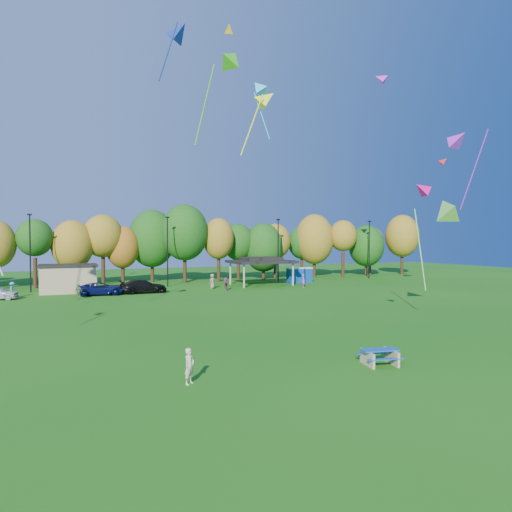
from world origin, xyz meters
name	(u,v)px	position (x,y,z in m)	size (l,w,h in m)	color
ground	(309,366)	(0.00, 0.00, 0.00)	(160.00, 160.00, 0.00)	#19600F
tree_line	(137,241)	(-1.03, 45.51, 5.91)	(93.57, 10.55, 11.15)	black
lamp_posts	(167,249)	(2.00, 40.00, 4.90)	(64.50, 0.25, 9.09)	black
utility_building	(68,278)	(-10.00, 38.00, 1.64)	(6.30, 4.30, 3.25)	tan
pavilion	(261,261)	(14.00, 37.00, 3.23)	(8.20, 6.20, 3.77)	tan
porta_potties	(299,275)	(20.17, 37.66, 1.10)	(3.75, 1.45, 2.18)	#0B4297
picnic_table	(379,356)	(3.26, -1.10, 0.45)	(2.02, 1.79, 0.77)	tan
kite_flyer	(189,366)	(-5.98, -0.33, 0.76)	(0.55, 0.36, 1.52)	beige
car_c	(101,289)	(-6.72, 33.72, 0.70)	(2.33, 5.05, 1.40)	#0C134C
car_d	(143,286)	(-2.17, 33.82, 0.77)	(2.15, 5.30, 1.54)	black
far_person_0	(226,284)	(7.38, 32.61, 0.80)	(1.48, 0.47, 1.59)	#8B3A67
far_person_1	(303,281)	(17.72, 32.12, 0.85)	(0.62, 0.41, 1.71)	#B957A5
far_person_2	(12,290)	(-15.46, 34.80, 0.84)	(1.09, 0.63, 1.69)	teal
far_person_3	(212,281)	(6.55, 35.26, 0.93)	(0.91, 0.59, 1.86)	#85815B
far_person_4	(79,292)	(-9.16, 31.08, 0.78)	(0.91, 0.38, 1.56)	#5D8350
kite_0	(258,88)	(9.89, 28.61, 23.18)	(3.12, 3.75, 6.66)	#28CDFF
kite_2	(267,99)	(4.15, 13.89, 17.06)	(3.54, 2.01, 5.66)	#E9FF1A
kite_3	(444,161)	(30.49, 21.61, 15.27)	(1.52, 1.43, 1.22)	red
kite_5	(446,209)	(16.64, 7.80, 8.48)	(2.94, 4.83, 7.86)	#6AC244
kite_8	(229,28)	(4.65, 23.92, 26.82)	(1.20, 1.46, 1.30)	#EBB60C
kite_9	(422,189)	(9.79, 3.17, 9.24)	(1.53, 1.32, 1.31)	#EC0D77
kite_11	(458,139)	(26.92, 16.22, 16.43)	(2.46, 5.23, 8.71)	#BC29DB
kite_12	(179,32)	(-3.13, 12.53, 20.40)	(2.82, 2.41, 4.69)	navy
kite_13	(380,79)	(19.84, 19.93, 22.78)	(1.96, 1.93, 1.59)	#EC27B8
kite_14	(231,59)	(0.91, 13.09, 19.34)	(4.15, 3.34, 7.58)	green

